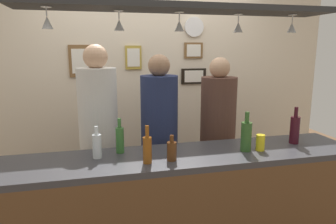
{
  "coord_description": "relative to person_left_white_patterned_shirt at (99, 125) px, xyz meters",
  "views": [
    {
      "loc": [
        -0.61,
        -2.43,
        1.73
      ],
      "look_at": [
        0.0,
        0.1,
        1.2
      ],
      "focal_mm": 33.2,
      "sensor_mm": 36.0,
      "label": 1
    }
  ],
  "objects": [
    {
      "name": "back_wall",
      "position": [
        0.58,
        0.8,
        0.23
      ],
      "size": [
        4.4,
        0.06,
        2.6
      ],
      "primitive_type": "cube",
      "color": "beige",
      "rests_on": "ground_plane"
    },
    {
      "name": "bar_counter",
      "position": [
        0.58,
        -0.8,
        -0.41
      ],
      "size": [
        2.7,
        0.55,
        0.97
      ],
      "color": "#38383D",
      "rests_on": "ground_plane"
    },
    {
      "name": "overhead_glass_rack",
      "position": [
        0.58,
        -0.6,
        0.93
      ],
      "size": [
        2.2,
        0.36,
        0.04
      ],
      "primitive_type": "cube",
      "color": "black"
    },
    {
      "name": "hanging_wineglass_far_left",
      "position": [
        -0.29,
        -0.64,
        0.82
      ],
      "size": [
        0.07,
        0.07,
        0.13
      ],
      "color": "silver",
      "rests_on": "overhead_glass_rack"
    },
    {
      "name": "hanging_wineglass_left",
      "position": [
        0.16,
        -0.55,
        0.82
      ],
      "size": [
        0.07,
        0.07,
        0.13
      ],
      "color": "silver",
      "rests_on": "overhead_glass_rack"
    },
    {
      "name": "hanging_wineglass_center_left",
      "position": [
        0.57,
        -0.56,
        0.82
      ],
      "size": [
        0.07,
        0.07,
        0.13
      ],
      "color": "silver",
      "rests_on": "overhead_glass_rack"
    },
    {
      "name": "hanging_wineglass_center",
      "position": [
        1.03,
        -0.54,
        0.82
      ],
      "size": [
        0.07,
        0.07,
        0.13
      ],
      "color": "silver",
      "rests_on": "overhead_glass_rack"
    },
    {
      "name": "hanging_wineglass_center_right",
      "position": [
        1.45,
        -0.59,
        0.82
      ],
      "size": [
        0.07,
        0.07,
        0.13
      ],
      "color": "silver",
      "rests_on": "overhead_glass_rack"
    },
    {
      "name": "person_left_white_patterned_shirt",
      "position": [
        0.0,
        0.0,
        0.0
      ],
      "size": [
        0.34,
        0.34,
        1.77
      ],
      "color": "#2D334C",
      "rests_on": "ground_plane"
    },
    {
      "name": "person_middle_navy_shirt",
      "position": [
        0.55,
        0.0,
        -0.06
      ],
      "size": [
        0.34,
        0.34,
        1.68
      ],
      "color": "#2D334C",
      "rests_on": "ground_plane"
    },
    {
      "name": "person_right_brown_shirt",
      "position": [
        1.13,
        -0.0,
        -0.07
      ],
      "size": [
        0.34,
        0.34,
        1.66
      ],
      "color": "#2D334C",
      "rests_on": "ground_plane"
    },
    {
      "name": "bottle_soda_clear",
      "position": [
        -0.02,
        -0.58,
        -0.0
      ],
      "size": [
        0.06,
        0.06,
        0.23
      ],
      "color": "silver",
      "rests_on": "bar_counter"
    },
    {
      "name": "bottle_wine_dark_red",
      "position": [
        1.54,
        -0.6,
        0.02
      ],
      "size": [
        0.08,
        0.08,
        0.3
      ],
      "color": "#380F19",
      "rests_on": "bar_counter"
    },
    {
      "name": "bottle_beer_green_import",
      "position": [
        0.14,
        -0.5,
        0.01
      ],
      "size": [
        0.06,
        0.06,
        0.26
      ],
      "color": "#336B2D",
      "rests_on": "bar_counter"
    },
    {
      "name": "bottle_beer_amber_tall",
      "position": [
        0.3,
        -0.76,
        0.0
      ],
      "size": [
        0.06,
        0.06,
        0.26
      ],
      "color": "brown",
      "rests_on": "bar_counter"
    },
    {
      "name": "bottle_beer_brown_stubby",
      "position": [
        0.47,
        -0.75,
        -0.03
      ],
      "size": [
        0.07,
        0.07,
        0.18
      ],
      "color": "#512D14",
      "rests_on": "bar_counter"
    },
    {
      "name": "bottle_champagne_green",
      "position": [
        1.07,
        -0.68,
        0.02
      ],
      "size": [
        0.08,
        0.08,
        0.3
      ],
      "color": "#2D5623",
      "rests_on": "bar_counter"
    },
    {
      "name": "drink_can",
      "position": [
        1.18,
        -0.7,
        -0.04
      ],
      "size": [
        0.07,
        0.07,
        0.12
      ],
      "primitive_type": "cylinder",
      "color": "yellow",
      "rests_on": "bar_counter"
    },
    {
      "name": "picture_frame_lower_pair",
      "position": [
        1.13,
        0.76,
        0.34
      ],
      "size": [
        0.3,
        0.02,
        0.18
      ],
      "color": "black",
      "rests_on": "back_wall"
    },
    {
      "name": "picture_frame_upper_small",
      "position": [
        1.12,
        0.76,
        0.64
      ],
      "size": [
        0.22,
        0.02,
        0.18
      ],
      "color": "brown",
      "rests_on": "back_wall"
    },
    {
      "name": "picture_frame_caricature",
      "position": [
        -0.14,
        0.76,
        0.53
      ],
      "size": [
        0.26,
        0.02,
        0.34
      ],
      "color": "brown",
      "rests_on": "back_wall"
    },
    {
      "name": "picture_frame_crest",
      "position": [
        0.42,
        0.76,
        0.56
      ],
      "size": [
        0.18,
        0.02,
        0.26
      ],
      "color": "#B29338",
      "rests_on": "back_wall"
    },
    {
      "name": "wall_clock",
      "position": [
        1.12,
        0.75,
        0.9
      ],
      "size": [
        0.22,
        0.03,
        0.22
      ],
      "primitive_type": "cylinder",
      "rotation": [
        1.57,
        0.0,
        0.0
      ],
      "color": "white",
      "rests_on": "back_wall"
    }
  ]
}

